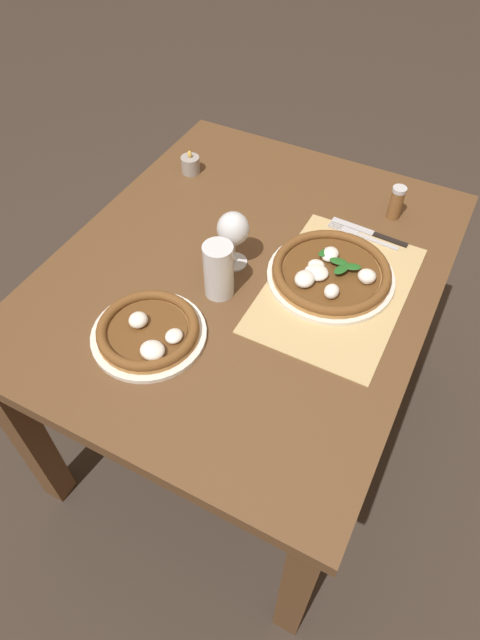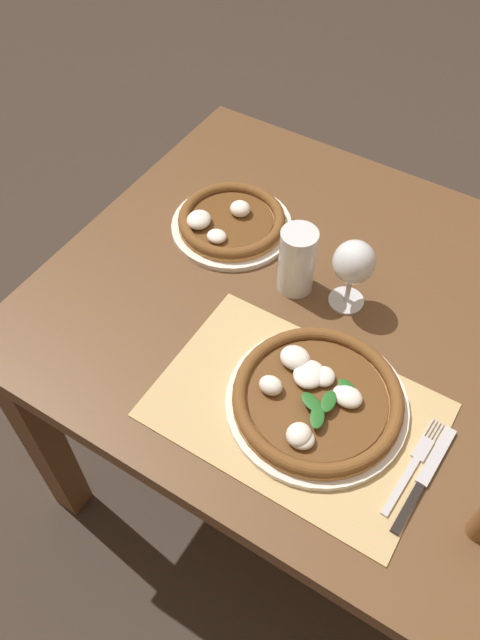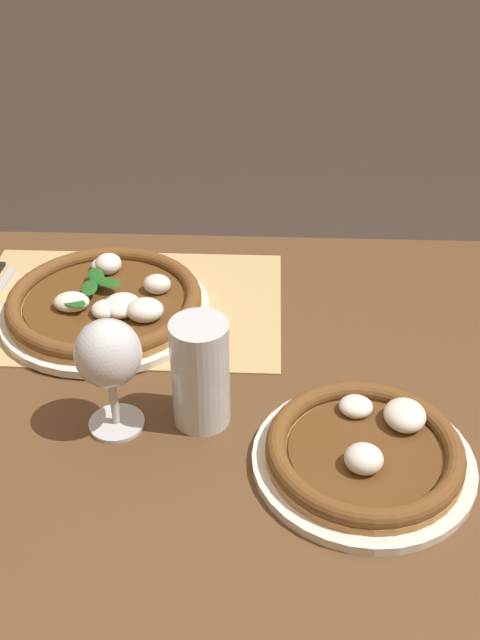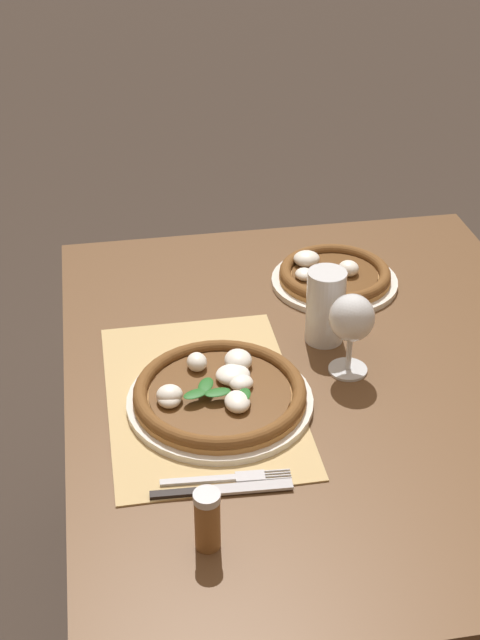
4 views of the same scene
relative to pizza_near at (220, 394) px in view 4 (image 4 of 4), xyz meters
The scene contains 9 objects.
dining_table 0.25m from the pizza_near, 105.63° to the left, with size 1.15×0.93×0.74m.
paper_placemat 0.04m from the pizza_near, 132.00° to the right, with size 0.48×0.32×0.00m, color tan.
pizza_near is the anchor object (origin of this frame).
pizza_far 0.47m from the pizza_near, 140.64° to the left, with size 0.26×0.26×0.05m.
wine_glass 0.26m from the pizza_near, 103.25° to the left, with size 0.08×0.08×0.16m.
pint_glass 0.28m from the pizza_near, 126.18° to the left, with size 0.07×0.07×0.15m.
fork 0.19m from the pizza_near, ahead, with size 0.03×0.20×0.00m.
knife 0.21m from the pizza_near, ahead, with size 0.03×0.22×0.01m.
pepper_shaker 0.32m from the pizza_near, 11.84° to the right, with size 0.04×0.04×0.10m.
Camera 4 is at (1.24, -0.38, 1.68)m, focal length 50.00 mm.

